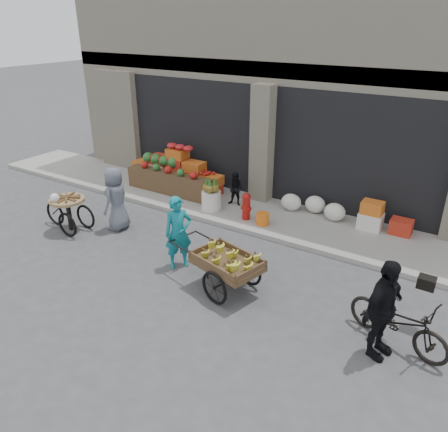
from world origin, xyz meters
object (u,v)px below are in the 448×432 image
Objects in this scene: pineapple_bin at (211,200)px; tricycle_cart at (68,209)px; banana_cart at (225,259)px; fire_hydrant at (246,205)px; cyclist at (383,310)px; vendor_grey at (116,199)px; seated_person at (236,189)px; vendor_woman at (178,233)px; orange_bucket at (263,219)px; bicycle at (398,321)px.

tricycle_cart is (-2.40, -2.71, 0.20)m from pineapple_bin.
tricycle_cart reaches higher than banana_cart.
banana_cart is (1.15, -2.81, 0.17)m from fire_hydrant.
fire_hydrant is 0.42× the size of cyclist.
vendor_grey is at bearing -142.25° from fire_hydrant.
cyclist is at bearing -47.65° from seated_person.
vendor_woman is 1.10× the size of tricycle_cart.
seated_person is 0.40× the size of banana_cart.
pineapple_bin is 0.31× the size of cyclist.
seated_person is (0.40, 0.60, 0.21)m from pineapple_bin.
seated_person is at bearing 149.74° from orange_bucket.
bicycle reaches higher than pineapple_bin.
pineapple_bin is at bearing 177.40° from fire_hydrant.
cyclist reaches higher than banana_cart.
banana_cart is 3.78m from vendor_grey.
vendor_grey reaches higher than tricycle_cart.
cyclist is at bearing -57.56° from vendor_woman.
banana_cart is (0.65, -2.76, 0.40)m from orange_bucket.
vendor_grey is (-2.39, 0.61, 0.01)m from vendor_woman.
seated_person is 3.92m from banana_cart.
banana_cart reaches higher than orange_bucket.
cyclist is (2.95, -0.24, 0.17)m from banana_cart.
orange_bucket is 0.14× the size of banana_cart.
bicycle is (5.00, -3.30, -0.13)m from seated_person.
pineapple_bin is at bearing 76.75° from cyclist.
vendor_grey reaches higher than banana_cart.
pineapple_bin is 1.61m from orange_bucket.
pineapple_bin is 1.11m from fire_hydrant.
banana_cart is 3.16m from bicycle.
orange_bucket is at bearing -5.71° from fire_hydrant.
orange_bucket is 0.19× the size of bicycle.
vendor_grey is at bearing 101.85° from bicycle.
pineapple_bin is 0.75m from seated_person.
pineapple_bin is 2.82m from vendor_woman.
banana_cart is at bearing -76.82° from orange_bucket.
bicycle is (3.15, 0.16, -0.22)m from banana_cart.
pineapple_bin is 1.62× the size of orange_bucket.
bicycle is at bearing 17.26° from banana_cart.
seated_person is (-1.20, 0.70, 0.31)m from orange_bucket.
banana_cart is 4.65m from tricycle_cart.
vendor_woman is (0.55, -3.23, 0.20)m from seated_person.
cyclist is (4.80, -3.70, 0.25)m from seated_person.
vendor_woman is (0.95, -2.63, 0.41)m from pineapple_bin.
cyclist is (6.64, -1.08, 0.04)m from vendor_grey.
tricycle_cart is at bearing -140.24° from seated_person.
seated_person is (-0.70, 0.65, 0.08)m from fire_hydrant.
cyclist reaches higher than tricycle_cart.
orange_bucket is at bearing 112.51° from vendor_grey.
banana_cart is 1.40× the size of cyclist.
orange_bucket is 4.61m from bicycle.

